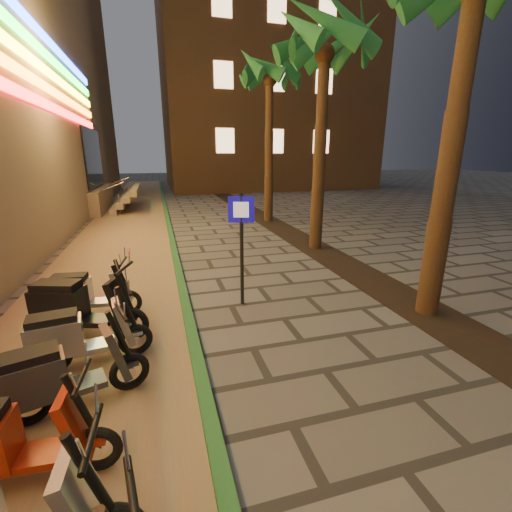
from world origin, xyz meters
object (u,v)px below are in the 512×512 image
object	(u,v)px
pedestrian_sign	(241,234)
scooter_5	(4,443)
scooter_6	(58,376)
scooter_9	(85,293)
scooter_7	(76,337)
scooter_8	(77,307)

from	to	relation	value
pedestrian_sign	scooter_5	xyz separation A→B (m)	(-3.01, -3.33, -0.99)
pedestrian_sign	scooter_6	distance (m)	3.82
scooter_6	scooter_9	bearing A→B (deg)	75.66
scooter_5	scooter_6	distance (m)	0.93
scooter_6	scooter_9	xyz separation A→B (m)	(-0.16, 2.66, -0.02)
pedestrian_sign	scooter_5	bearing A→B (deg)	-115.30
scooter_6	scooter_7	distance (m)	0.93
scooter_6	scooter_7	world-z (taller)	scooter_6
scooter_5	scooter_7	distance (m)	1.85
scooter_9	scooter_7	bearing A→B (deg)	-77.76
pedestrian_sign	scooter_8	world-z (taller)	pedestrian_sign
scooter_5	scooter_7	xyz separation A→B (m)	(0.24, 1.83, 0.02)
scooter_7	scooter_6	bearing A→B (deg)	-100.37
scooter_7	pedestrian_sign	bearing A→B (deg)	18.82
scooter_6	scooter_8	size ratio (longest dim) A/B	0.89
scooter_7	scooter_9	bearing A→B (deg)	86.17
scooter_5	scooter_8	size ratio (longest dim) A/B	0.86
scooter_8	scooter_5	bearing A→B (deg)	-74.22
scooter_7	scooter_9	size ratio (longest dim) A/B	1.03
scooter_7	scooter_8	xyz separation A→B (m)	(-0.15, 0.90, 0.07)
scooter_5	scooter_9	distance (m)	3.56
scooter_8	scooter_9	xyz separation A→B (m)	(-0.02, 0.83, -0.08)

